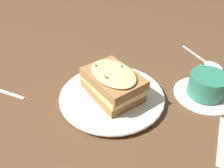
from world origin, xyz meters
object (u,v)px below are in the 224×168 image
at_px(spoon, 211,65).
at_px(dinner_plate, 112,96).
at_px(sandwich, 113,83).
at_px(teacup_with_saucer, 206,86).

bearing_deg(spoon, dinner_plate, 4.22).
bearing_deg(spoon, sandwich, 4.53).
bearing_deg(teacup_with_saucer, sandwich, 95.32).
distance_m(dinner_plate, spoon, 0.33).
height_order(dinner_plate, teacup_with_saucer, teacup_with_saucer).
bearing_deg(sandwich, teacup_with_saucer, -50.50).
distance_m(dinner_plate, sandwich, 0.04).
relative_size(dinner_plate, teacup_with_saucer, 1.72).
distance_m(teacup_with_saucer, spoon, 0.15).
relative_size(teacup_with_saucer, spoon, 0.91).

